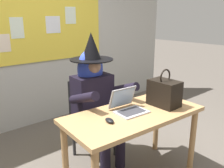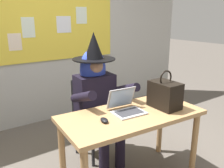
# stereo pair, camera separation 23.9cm
# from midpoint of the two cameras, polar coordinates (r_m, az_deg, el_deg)

# --- Properties ---
(wall_back_bulletin) EXTENTS (5.49, 2.11, 2.78)m
(wall_back_bulletin) POSITION_cam_midpoint_polar(r_m,az_deg,el_deg) (3.67, -21.01, 11.87)
(wall_back_bulletin) COLOR #B2B2AD
(wall_back_bulletin) RESTS_ON ground
(desk_main) EXTENTS (1.37, 0.72, 0.73)m
(desk_main) POSITION_cam_midpoint_polar(r_m,az_deg,el_deg) (2.30, 2.21, -9.21)
(desk_main) COLOR tan
(desk_main) RESTS_ON ground
(chair_at_desk) EXTENTS (0.45, 0.45, 0.91)m
(chair_at_desk) POSITION_cam_midpoint_polar(r_m,az_deg,el_deg) (2.82, -7.89, -7.00)
(chair_at_desk) COLOR black
(chair_at_desk) RESTS_ON ground
(person_costumed) EXTENTS (0.62, 0.71, 1.44)m
(person_costumed) POSITION_cam_midpoint_polar(r_m,az_deg,el_deg) (2.62, -6.62, -2.02)
(person_costumed) COLOR black
(person_costumed) RESTS_ON ground
(laptop) EXTENTS (0.31, 0.31, 0.22)m
(laptop) POSITION_cam_midpoint_polar(r_m,az_deg,el_deg) (2.27, 0.81, -5.38)
(laptop) COLOR #B7B7BC
(laptop) RESTS_ON desk_main
(computer_mouse) EXTENTS (0.08, 0.11, 0.03)m
(computer_mouse) POSITION_cam_midpoint_polar(r_m,az_deg,el_deg) (2.06, -3.97, -8.73)
(computer_mouse) COLOR black
(computer_mouse) RESTS_ON desk_main
(handbag) EXTENTS (0.20, 0.30, 0.38)m
(handbag) POSITION_cam_midpoint_polar(r_m,az_deg,el_deg) (2.42, 9.61, -2.12)
(handbag) COLOR black
(handbag) RESTS_ON desk_main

